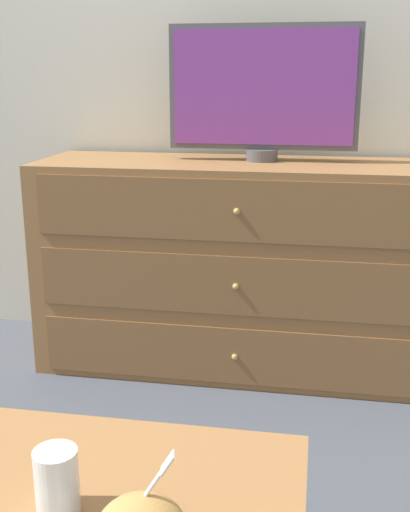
# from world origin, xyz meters

# --- Properties ---
(ground_plane) EXTENTS (12.00, 12.00, 0.00)m
(ground_plane) POSITION_xyz_m (0.00, 0.00, 0.00)
(ground_plane) COLOR #474C56
(wall_back) EXTENTS (12.00, 0.05, 2.60)m
(wall_back) POSITION_xyz_m (0.00, 0.03, 1.30)
(wall_back) COLOR silver
(wall_back) RESTS_ON ground_plane
(dresser) EXTENTS (1.59, 0.51, 0.82)m
(dresser) POSITION_xyz_m (0.13, -0.28, 0.41)
(dresser) COLOR olive
(dresser) RESTS_ON ground_plane
(tv) EXTENTS (0.71, 0.12, 0.50)m
(tv) POSITION_xyz_m (0.19, -0.22, 1.09)
(tv) COLOR #515156
(tv) RESTS_ON dresser
(drink_cup) EXTENTS (0.07, 0.07, 0.11)m
(drink_cup) POSITION_xyz_m (0.00, -1.83, 0.49)
(drink_cup) COLOR beige
(drink_cup) RESTS_ON coffee_table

